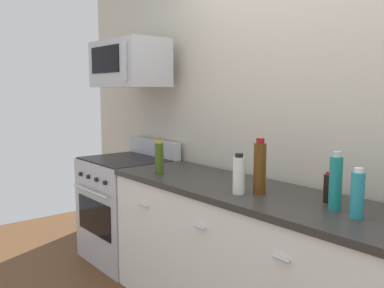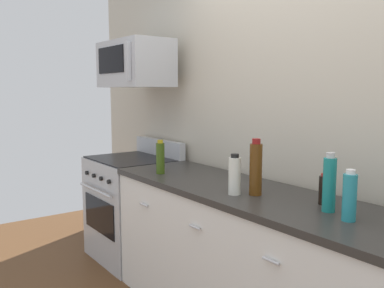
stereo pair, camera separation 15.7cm
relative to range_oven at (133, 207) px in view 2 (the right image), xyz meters
name	(u,v)px [view 2 (the right image)]	position (x,y,z in m)	size (l,w,h in m)	color
back_wall	(320,119)	(1.69, 0.41, 0.88)	(5.71, 0.10, 2.70)	beige
counter_unit	(270,274)	(1.69, 0.00, -0.01)	(2.62, 0.66, 0.92)	white
range_oven	(133,207)	(0.00, 0.00, 0.00)	(0.76, 0.69, 1.07)	#B7BABF
microwave	(135,64)	(0.00, 0.04, 1.28)	(0.74, 0.44, 0.40)	#B7BABF
bottle_soy_sauce_dark	(324,190)	(1.96, 0.10, 0.53)	(0.06, 0.06, 0.17)	black
bottle_olive_oil	(160,158)	(0.74, -0.16, 0.57)	(0.06, 0.06, 0.25)	#385114
bottle_sparkling_teal	(329,184)	(2.05, 0.01, 0.59)	(0.07, 0.07, 0.30)	#197F7A
bottle_wine_amber	(256,168)	(1.60, -0.05, 0.61)	(0.07, 0.07, 0.33)	#59330F
bottle_vinegar_white	(235,175)	(1.52, -0.14, 0.56)	(0.07, 0.07, 0.24)	silver
bottle_dish_soap	(350,197)	(2.20, -0.04, 0.57)	(0.06, 0.06, 0.24)	teal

